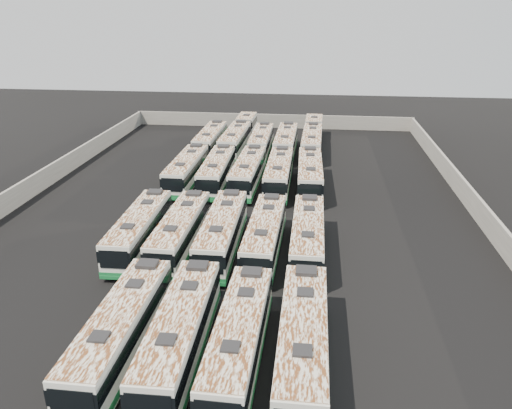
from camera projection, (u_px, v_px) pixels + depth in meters
name	position (u px, v px, depth m)	size (l,w,h in m)	color
ground	(240.00, 212.00, 48.66)	(140.00, 140.00, 0.00)	black
perimeter_wall	(240.00, 201.00, 48.25)	(45.20, 73.20, 2.20)	slate
bus_front_left	(121.00, 330.00, 28.08)	(2.60, 11.93, 3.36)	white
bus_front_center	(180.00, 332.00, 27.87)	(2.72, 11.94, 3.35)	white
bus_front_right	(239.00, 339.00, 27.39)	(2.66, 11.65, 3.27)	white
bus_front_far_right	(303.00, 342.00, 27.02)	(2.59, 12.16, 3.43)	white
bus_midfront_far_left	(139.00, 229.00, 40.75)	(2.73, 11.70, 3.28)	white
bus_midfront_left	(180.00, 232.00, 40.34)	(2.57, 11.76, 3.31)	white
bus_midfront_center	(222.00, 232.00, 40.15)	(2.67, 12.06, 3.39)	white
bus_midfront_right	(265.00, 235.00, 39.72)	(2.70, 11.66, 3.27)	white
bus_midfront_far_right	(308.00, 237.00, 39.38)	(2.50, 11.71, 3.30)	white
bus_midback_far_left	(187.00, 170.00, 55.41)	(2.54, 11.84, 3.33)	white
bus_midback_left	(217.00, 171.00, 54.97)	(2.78, 11.92, 3.34)	white
bus_midback_center	(248.00, 172.00, 54.70)	(2.81, 11.98, 3.36)	white
bus_midback_right	(279.00, 173.00, 54.21)	(2.52, 11.90, 3.35)	white
bus_midback_far_right	(310.00, 174.00, 53.80)	(2.82, 12.12, 3.40)	white
bus_back_far_left	(210.00, 140.00, 67.60)	(2.55, 11.86, 3.34)	white
bus_back_left	(239.00, 135.00, 70.25)	(2.98, 18.84, 3.41)	white
bus_back_center	(261.00, 142.00, 66.81)	(2.51, 11.62, 3.27)	white
bus_back_right	(286.00, 142.00, 66.41)	(2.67, 12.00, 3.37)	white
bus_back_far_right	(313.00, 137.00, 69.24)	(2.87, 18.48, 3.34)	white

